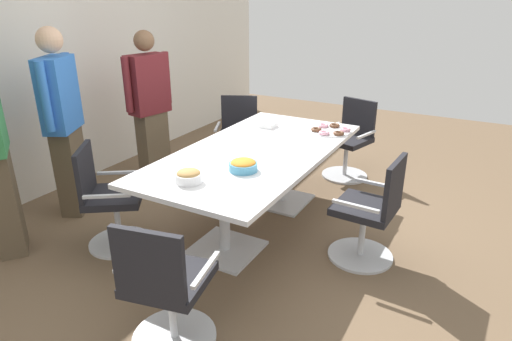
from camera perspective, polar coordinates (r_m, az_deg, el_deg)
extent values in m
cube|color=brown|center=(4.31, 0.00, -6.85)|extent=(10.00, 10.00, 0.01)
cube|color=white|center=(5.40, -23.56, 13.10)|extent=(8.00, 0.10, 2.80)
cube|color=white|center=(4.01, 0.00, 2.38)|extent=(2.40, 1.20, 0.04)
cube|color=silver|center=(3.90, -3.97, -10.05)|extent=(0.56, 0.56, 0.02)
cylinder|color=silver|center=(3.72, -4.11, -5.39)|extent=(0.09, 0.09, 0.69)
cube|color=silver|center=(4.74, 3.22, -3.83)|extent=(0.56, 0.56, 0.02)
cylinder|color=silver|center=(4.59, 3.31, 0.18)|extent=(0.09, 0.09, 0.69)
cylinder|color=silver|center=(5.46, 11.30, -0.59)|extent=(0.67, 0.67, 0.02)
cylinder|color=silver|center=(5.39, 11.47, 1.52)|extent=(0.05, 0.05, 0.41)
cube|color=black|center=(5.31, 11.66, 3.88)|extent=(0.57, 0.57, 0.06)
cube|color=black|center=(5.41, 13.09, 6.76)|extent=(0.16, 0.43, 0.42)
cube|color=silver|center=(5.15, 14.03, 4.51)|extent=(0.36, 0.13, 0.02)
cube|color=silver|center=(5.40, 9.59, 5.68)|extent=(0.36, 0.13, 0.02)
cylinder|color=silver|center=(5.48, -2.28, -0.08)|extent=(0.72, 0.72, 0.02)
cylinder|color=silver|center=(5.40, -2.32, 2.03)|extent=(0.05, 0.05, 0.41)
cube|color=black|center=(5.33, -2.36, 4.39)|extent=(0.61, 0.61, 0.06)
cube|color=black|center=(5.46, -2.17, 7.46)|extent=(0.22, 0.41, 0.42)
cube|color=silver|center=(5.27, 0.29, 5.58)|extent=(0.35, 0.18, 0.02)
cube|color=silver|center=(5.32, -5.01, 5.65)|extent=(0.35, 0.18, 0.02)
cylinder|color=silver|center=(4.16, -17.04, -8.80)|extent=(0.75, 0.75, 0.02)
cylinder|color=silver|center=(4.06, -17.38, -6.19)|extent=(0.05, 0.05, 0.41)
cube|color=black|center=(3.96, -17.76, -3.22)|extent=(0.64, 0.64, 0.06)
cube|color=black|center=(3.92, -21.17, -0.12)|extent=(0.38, 0.28, 0.42)
cube|color=silver|center=(4.13, -17.32, -0.26)|extent=(0.23, 0.32, 0.02)
cube|color=silver|center=(3.69, -18.69, -3.15)|extent=(0.23, 0.32, 0.02)
cylinder|color=silver|center=(3.10, -10.44, -20.29)|extent=(0.64, 0.64, 0.02)
cylinder|color=silver|center=(2.96, -10.74, -17.21)|extent=(0.05, 0.05, 0.41)
cube|color=black|center=(2.82, -11.08, -13.54)|extent=(0.54, 0.54, 0.06)
cube|color=black|center=(2.54, -13.72, -11.68)|extent=(0.13, 0.44, 0.42)
cube|color=silver|center=(2.86, -15.67, -10.49)|extent=(0.37, 0.10, 0.02)
cube|color=silver|center=(2.66, -6.48, -12.53)|extent=(0.37, 0.10, 0.02)
cylinder|color=silver|center=(3.91, 13.24, -10.55)|extent=(0.57, 0.57, 0.02)
cylinder|color=silver|center=(3.80, 13.52, -7.82)|extent=(0.05, 0.05, 0.41)
cube|color=black|center=(3.69, 13.85, -4.68)|extent=(0.48, 0.48, 0.06)
cube|color=black|center=(3.54, 17.40, -1.95)|extent=(0.44, 0.06, 0.42)
cube|color=silver|center=(3.43, 12.69, -4.49)|extent=(0.05, 0.37, 0.02)
cube|color=silver|center=(3.85, 15.20, -1.65)|extent=(0.05, 0.37, 0.02)
cube|color=brown|center=(4.23, -29.58, -3.69)|extent=(0.35, 0.38, 0.90)
cube|color=brown|center=(4.73, -22.65, -0.13)|extent=(0.38, 0.33, 0.86)
cube|color=blue|center=(4.52, -24.08, 8.94)|extent=(0.49, 0.40, 0.68)
sphere|color=#DBAD89|center=(4.45, -25.08, 15.02)|extent=(0.23, 0.23, 0.23)
cylinder|color=blue|center=(4.75, -22.88, 10.11)|extent=(0.11, 0.11, 0.61)
cylinder|color=blue|center=(4.27, -25.55, 8.52)|extent=(0.11, 0.11, 0.61)
cube|color=brown|center=(5.27, -13.03, 3.00)|extent=(0.35, 0.26, 0.81)
cube|color=maroon|center=(5.09, -13.74, 10.75)|extent=(0.47, 0.30, 0.64)
sphere|color=brown|center=(5.02, -14.24, 15.91)|extent=(0.22, 0.22, 0.22)
cylinder|color=maroon|center=(5.24, -11.45, 11.62)|extent=(0.09, 0.09, 0.58)
cylinder|color=maroon|center=(4.93, -16.24, 10.54)|extent=(0.09, 0.09, 0.58)
cylinder|color=#4C9EC6|center=(3.53, -1.65, 0.49)|extent=(0.23, 0.23, 0.07)
ellipsoid|color=orange|center=(3.51, -1.66, 1.00)|extent=(0.20, 0.20, 0.06)
cylinder|color=white|center=(3.35, -8.65, -0.94)|extent=(0.20, 0.20, 0.07)
ellipsoid|color=tan|center=(3.33, -8.69, -0.36)|extent=(0.18, 0.18, 0.07)
cylinder|color=white|center=(4.59, 9.59, 5.00)|extent=(0.39, 0.39, 0.01)
torus|color=brown|center=(4.72, 10.08, 5.73)|extent=(0.11, 0.11, 0.03)
torus|color=pink|center=(4.70, 8.66, 5.76)|extent=(0.11, 0.11, 0.03)
torus|color=brown|center=(4.55, 7.77, 5.25)|extent=(0.11, 0.11, 0.03)
torus|color=pink|center=(4.45, 8.78, 4.82)|extent=(0.11, 0.11, 0.03)
torus|color=brown|center=(4.46, 10.61, 4.73)|extent=(0.11, 0.11, 0.03)
torus|color=pink|center=(4.60, 11.45, 5.21)|extent=(0.11, 0.11, 0.03)
cube|color=white|center=(4.68, 1.60, 5.89)|extent=(0.15, 0.15, 0.05)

